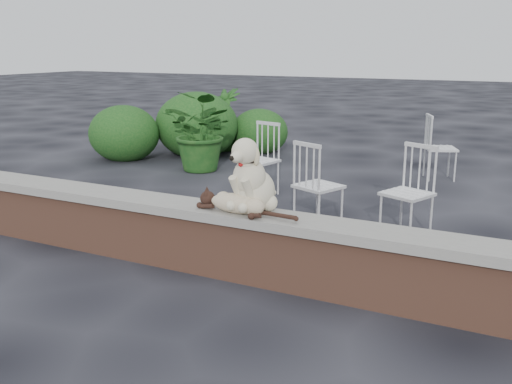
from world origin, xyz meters
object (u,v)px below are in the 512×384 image
at_px(dog, 255,173).
at_px(chair_e, 441,147).
at_px(cat, 238,202).
at_px(potted_plant_a, 203,131).
at_px(potted_plant_b, 225,119).
at_px(chair_c, 319,185).
at_px(chair_d, 407,192).
at_px(chair_b, 259,160).

relative_size(dog, chair_e, 0.67).
relative_size(cat, potted_plant_a, 0.88).
relative_size(cat, potted_plant_b, 0.96).
bearing_deg(chair_c, chair_d, -151.68).
bearing_deg(chair_c, chair_e, -82.17).
distance_m(dog, chair_d, 1.89).
relative_size(dog, chair_b, 0.67).
bearing_deg(chair_d, chair_b, -179.80).
bearing_deg(chair_d, dog, -97.38).
xyz_separation_m(dog, potted_plant_b, (-3.24, 5.18, -0.33)).
xyz_separation_m(dog, cat, (-0.08, -0.15, -0.22)).
relative_size(chair_b, chair_c, 1.00).
bearing_deg(potted_plant_a, chair_d, -27.07).
distance_m(dog, potted_plant_b, 6.12).
height_order(chair_d, chair_c, same).
bearing_deg(cat, dog, 71.62).
xyz_separation_m(cat, chair_c, (0.08, 1.66, -0.20)).
height_order(chair_b, chair_d, same).
bearing_deg(chair_b, chair_e, 59.27).
bearing_deg(chair_b, dog, -50.98).
height_order(dog, potted_plant_a, potted_plant_a).
relative_size(dog, cat, 0.58).
relative_size(chair_b, chair_e, 1.00).
xyz_separation_m(chair_b, chair_d, (2.10, -0.85, 0.00)).
distance_m(chair_b, potted_plant_b, 3.42).
height_order(cat, chair_c, chair_c).
xyz_separation_m(dog, chair_c, (-0.00, 1.51, -0.42)).
bearing_deg(chair_e, cat, 146.93).
bearing_deg(cat, potted_plant_a, 135.17).
bearing_deg(chair_d, cat, -97.24).
distance_m(chair_b, chair_e, 2.81).
distance_m(chair_c, potted_plant_a, 3.23).
bearing_deg(potted_plant_a, dog, -52.49).
distance_m(chair_b, chair_d, 2.26).
relative_size(chair_b, potted_plant_a, 0.76).
distance_m(chair_b, chair_c, 1.51).
bearing_deg(chair_e, potted_plant_a, 84.83).
distance_m(cat, chair_d, 2.02).
height_order(chair_b, potted_plant_b, potted_plant_b).
bearing_deg(potted_plant_b, chair_c, -48.60).
bearing_deg(potted_plant_b, cat, -59.33).
relative_size(cat, chair_b, 1.16).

